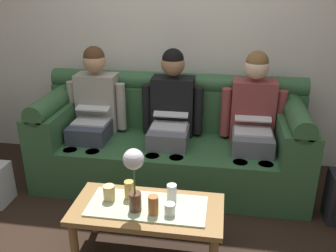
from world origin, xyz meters
TOP-DOWN VIEW (x-y plane):
  - back_wall_patterned at (0.00, 1.70)m, footprint 6.00×0.12m
  - couch at (-0.00, 1.17)m, footprint 2.39×0.88m
  - person_left at (-0.72, 1.16)m, footprint 0.56×0.67m
  - person_middle at (0.00, 1.17)m, footprint 0.56×0.67m
  - person_right at (0.72, 1.17)m, footprint 0.56×0.67m
  - coffee_table at (0.00, 0.10)m, footprint 1.00×0.48m
  - flower_vase at (-0.06, 0.04)m, footprint 0.13×0.13m
  - cup_near_left at (0.15, 0.19)m, footprint 0.07×0.07m
  - cup_near_right at (-0.14, 0.17)m, footprint 0.07×0.07m
  - cup_far_center at (0.06, 0.02)m, footprint 0.07×0.07m
  - cup_far_left at (0.16, 0.03)m, footprint 0.07×0.07m
  - cup_far_right at (-0.27, 0.13)m, footprint 0.08×0.08m

SIDE VIEW (x-z plane):
  - coffee_table at x=0.00m, z-range 0.14..0.54m
  - couch at x=0.00m, z-range -0.11..0.85m
  - cup_far_left at x=0.16m, z-range 0.40..0.48m
  - cup_far_right at x=-0.27m, z-range 0.40..0.51m
  - cup_near_left at x=0.15m, z-range 0.40..0.52m
  - cup_near_right at x=-0.14m, z-range 0.40..0.53m
  - cup_far_center at x=0.06m, z-range 0.40..0.53m
  - person_middle at x=0.00m, z-range 0.05..1.27m
  - person_right at x=0.72m, z-range 0.05..1.27m
  - person_left at x=-0.72m, z-range 0.05..1.27m
  - flower_vase at x=-0.06m, z-range 0.47..0.90m
  - back_wall_patterned at x=0.00m, z-range 0.00..2.90m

